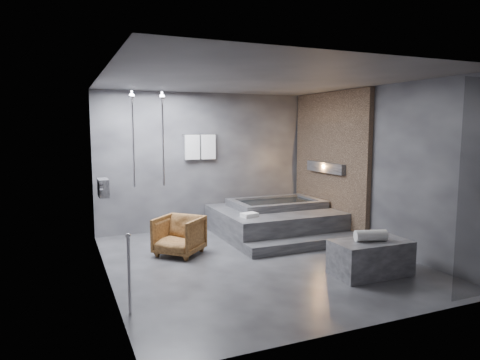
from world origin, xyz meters
name	(u,v)px	position (x,y,z in m)	size (l,w,h in m)	color
room	(274,150)	(0.40, 0.24, 1.73)	(5.00, 5.04, 2.82)	#29292C
tub_deck	(274,221)	(1.05, 1.45, 0.25)	(2.20, 2.00, 0.50)	#2E2E30
tub_step	(306,244)	(1.05, 0.27, 0.09)	(2.20, 0.36, 0.18)	#2E2E30
concrete_bench	(370,258)	(1.21, -1.20, 0.25)	(1.10, 0.60, 0.49)	#38383B
driftwood_chair	(179,235)	(-1.04, 0.81, 0.32)	(0.69, 0.71, 0.64)	#452911
rolled_towel	(371,236)	(1.19, -1.22, 0.57)	(0.16, 0.16, 0.45)	white
deck_towel	(249,215)	(0.28, 0.94, 0.54)	(0.28, 0.20, 0.07)	white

